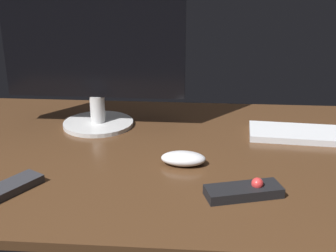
% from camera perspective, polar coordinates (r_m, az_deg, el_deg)
% --- Properties ---
extents(desk, '(1.40, 0.84, 0.02)m').
position_cam_1_polar(desk, '(1.16, 1.48, -3.65)').
color(desk, '#4C301C').
rests_on(desk, ground).
extents(monitor, '(0.52, 0.21, 0.49)m').
position_cam_1_polar(monitor, '(1.28, -9.55, 11.18)').
color(monitor, silver).
rests_on(monitor, desk).
extents(keyboard, '(0.37, 0.16, 0.02)m').
position_cam_1_polar(keyboard, '(1.30, 18.30, -1.04)').
color(keyboard, silver).
rests_on(keyboard, desk).
extents(computer_mouse, '(0.11, 0.06, 0.03)m').
position_cam_1_polar(computer_mouse, '(1.07, 1.98, -4.18)').
color(computer_mouse, silver).
rests_on(computer_mouse, desk).
extents(media_remote, '(0.17, 0.10, 0.04)m').
position_cam_1_polar(media_remote, '(0.95, 9.78, -8.18)').
color(media_remote, black).
rests_on(media_remote, desk).
extents(tv_remote, '(0.14, 0.18, 0.02)m').
position_cam_1_polar(tv_remote, '(1.01, -20.51, -7.86)').
color(tv_remote, '#2D2D33').
rests_on(tv_remote, desk).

